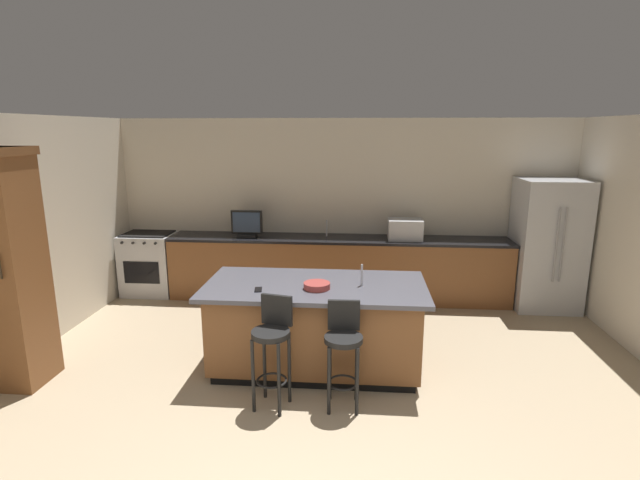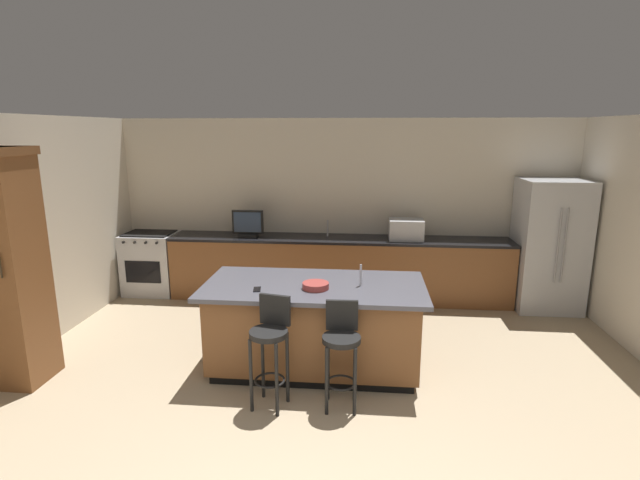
{
  "view_description": "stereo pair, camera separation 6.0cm",
  "coord_description": "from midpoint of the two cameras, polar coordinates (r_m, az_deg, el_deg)",
  "views": [
    {
      "loc": [
        0.27,
        -2.24,
        2.45
      ],
      "look_at": [
        -0.21,
        3.38,
        1.15
      ],
      "focal_mm": 27.02,
      "sensor_mm": 36.0,
      "label": 1
    },
    {
      "loc": [
        0.33,
        -2.23,
        2.45
      ],
      "look_at": [
        -0.21,
        3.38,
        1.15
      ],
      "focal_mm": 27.02,
      "sensor_mm": 36.0,
      "label": 2
    }
  ],
  "objects": [
    {
      "name": "bar_stool_left",
      "position": [
        4.37,
        -5.5,
        -11.92
      ],
      "size": [
        0.35,
        0.37,
        1.01
      ],
      "rotation": [
        0.0,
        0.0,
        -0.22
      ],
      "color": "black",
      "rests_on": "ground_plane"
    },
    {
      "name": "tv_monitor",
      "position": [
        7.06,
        -8.3,
        1.82
      ],
      "size": [
        0.45,
        0.16,
        0.39
      ],
      "color": "black",
      "rests_on": "counter_back"
    },
    {
      "name": "kitchen_island",
      "position": [
        5.04,
        -0.33,
        -10.13
      ],
      "size": [
        2.23,
        1.1,
        0.92
      ],
      "color": "black",
      "rests_on": "ground_plane"
    },
    {
      "name": "sink_faucet_island",
      "position": [
        4.82,
        5.2,
        -4.16
      ],
      "size": [
        0.02,
        0.02,
        0.22
      ],
      "primitive_type": "cylinder",
      "color": "#B2B2B7",
      "rests_on": "kitchen_island"
    },
    {
      "name": "refrigerator",
      "position": [
        7.33,
        25.68,
        -0.54
      ],
      "size": [
        0.85,
        0.81,
        1.8
      ],
      "color": "#B7BABF",
      "rests_on": "ground_plane"
    },
    {
      "name": "fruit_bowl",
      "position": [
        4.74,
        -0.16,
        -5.43
      ],
      "size": [
        0.26,
        0.26,
        0.06
      ],
      "primitive_type": "cylinder",
      "color": "#993833",
      "rests_on": "kitchen_island"
    },
    {
      "name": "wall_back",
      "position": [
        7.25,
        3.04,
        3.88
      ],
      "size": [
        7.17,
        0.12,
        2.61
      ],
      "primitive_type": "cube",
      "color": "beige",
      "rests_on": "ground_plane"
    },
    {
      "name": "microwave",
      "position": [
        6.94,
        10.39,
        1.24
      ],
      "size": [
        0.48,
        0.36,
        0.29
      ],
      "primitive_type": "cube",
      "color": "#B7BABF",
      "rests_on": "counter_back"
    },
    {
      "name": "counter_back",
      "position": [
        7.07,
        2.45,
        -3.37
      ],
      "size": [
        4.93,
        0.62,
        0.92
      ],
      "color": "brown",
      "rests_on": "ground_plane"
    },
    {
      "name": "wall_left",
      "position": [
        6.07,
        -31.98,
        0.12
      ],
      "size": [
        0.12,
        5.32,
        2.61
      ],
      "primitive_type": "cube",
      "color": "beige",
      "rests_on": "ground_plane"
    },
    {
      "name": "sink_faucet_back",
      "position": [
        7.04,
        1.15,
        1.41
      ],
      "size": [
        0.02,
        0.02,
        0.24
      ],
      "primitive_type": "cylinder",
      "color": "#B2B2B7",
      "rests_on": "counter_back"
    },
    {
      "name": "cell_phone",
      "position": [
        4.75,
        -7.11,
        -5.82
      ],
      "size": [
        0.09,
        0.16,
        0.01
      ],
      "primitive_type": "cube",
      "rotation": [
        0.0,
        0.0,
        0.17
      ],
      "color": "black",
      "rests_on": "kitchen_island"
    },
    {
      "name": "tv_remote",
      "position": [
        4.85,
        0.38,
        -5.25
      ],
      "size": [
        0.14,
        0.16,
        0.02
      ],
      "primitive_type": "cube",
      "rotation": [
        0.0,
        0.0,
        -0.68
      ],
      "color": "black",
      "rests_on": "kitchen_island"
    },
    {
      "name": "bar_stool_right",
      "position": [
        4.36,
        2.95,
        -12.45
      ],
      "size": [
        0.34,
        0.34,
        0.96
      ],
      "rotation": [
        0.0,
        0.0,
        0.03
      ],
      "color": "black",
      "rests_on": "ground_plane"
    },
    {
      "name": "cabinet_tower",
      "position": [
        5.45,
        -32.79,
        -2.48
      ],
      "size": [
        0.57,
        0.56,
        2.3
      ],
      "color": "brown",
      "rests_on": "ground_plane"
    },
    {
      "name": "range_oven",
      "position": [
        7.75,
        -19.11,
        -2.58
      ],
      "size": [
        0.76,
        0.63,
        0.94
      ],
      "color": "#B7BABF",
      "rests_on": "ground_plane"
    }
  ]
}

